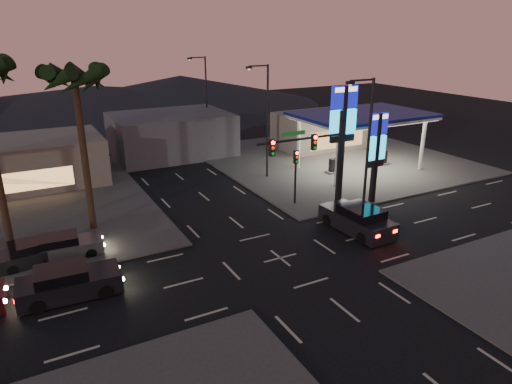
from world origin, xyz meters
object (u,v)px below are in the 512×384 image
gas_station (362,117)px  suv_station (358,220)px  pylon_sign_tall (343,122)px  traffic_signal_mast (317,157)px  car_lane_b_mid (34,253)px  pylon_sign_short (377,144)px  car_lane_a_front (68,283)px  car_lane_b_front (64,247)px

gas_station → suv_station: size_ratio=2.22×
pylon_sign_tall → traffic_signal_mast: (-4.74, -3.51, -1.17)m
traffic_signal_mast → car_lane_b_mid: bearing=166.0°
pylon_sign_short → car_lane_a_front: 23.03m
car_lane_b_mid → suv_station: size_ratio=0.80×
car_lane_b_mid → car_lane_a_front: bearing=-74.4°
pylon_sign_short → car_lane_a_front: pylon_sign_short is taller
car_lane_b_front → car_lane_b_mid: size_ratio=1.01×
gas_station → traffic_signal_mast: 15.82m
car_lane_a_front → suv_station: suv_station is taller
traffic_signal_mast → car_lane_b_mid: 17.66m
car_lane_a_front → car_lane_b_mid: size_ratio=1.16×
car_lane_a_front → car_lane_b_mid: car_lane_a_front is taller
pylon_sign_tall → car_lane_b_front: (-19.70, 0.65, -5.74)m
gas_station → pylon_sign_tall: (-7.50, -6.50, 1.31)m
pylon_sign_tall → car_lane_b_front: size_ratio=2.02×
gas_station → car_lane_b_mid: (-28.79, -5.88, -4.43)m
gas_station → car_lane_b_mid: bearing=-168.5°
traffic_signal_mast → suv_station: 5.30m
pylon_sign_short → car_lane_b_front: pylon_sign_short is taller
pylon_sign_short → traffic_signal_mast: size_ratio=0.88×
traffic_signal_mast → car_lane_a_front: 15.91m
traffic_signal_mast → car_lane_b_front: traffic_signal_mast is taller
gas_station → pylon_sign_tall: 10.01m
pylon_sign_tall → car_lane_b_mid: size_ratio=2.04×
pylon_sign_tall → suv_station: bearing=-113.3°
suv_station → gas_station: bearing=49.6°
pylon_sign_short → traffic_signal_mast: bearing=-160.9°
car_lane_b_mid → suv_station: bearing=-15.3°
gas_station → traffic_signal_mast: (-12.24, -10.01, 0.15)m
car_lane_b_front → car_lane_a_front: bearing=-93.8°
pylon_sign_tall → car_lane_b_mid: bearing=178.3°
pylon_sign_short → suv_station: (-4.50, -3.64, -3.82)m
gas_station → car_lane_b_front: size_ratio=2.74×
gas_station → pylon_sign_short: 9.02m
suv_station → car_lane_b_front: bearing=163.4°
suv_station → pylon_sign_short: bearing=39.0°
car_lane_a_front → car_lane_b_front: bearing=86.2°
pylon_sign_tall → pylon_sign_short: (2.50, -1.00, -1.74)m
car_lane_b_mid → traffic_signal_mast: bearing=-14.0°
gas_station → car_lane_b_mid: gas_station is taller
gas_station → car_lane_a_front: (-27.51, -10.48, -4.32)m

